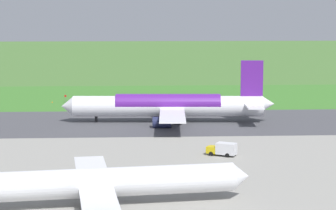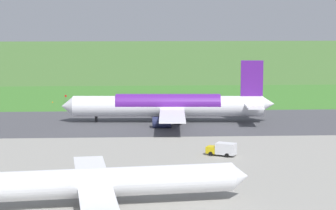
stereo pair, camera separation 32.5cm
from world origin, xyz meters
TOP-DOWN VIEW (x-y plane):
  - ground_plane at (0.00, 0.00)m, footprint 800.00×800.00m
  - runway_asphalt at (0.00, 0.00)m, footprint 600.00×37.77m
  - apron_concrete at (0.00, 69.35)m, footprint 440.00×110.00m
  - grass_verge_foreground at (0.00, -38.71)m, footprint 600.00×80.00m
  - airliner_main at (-10.39, 0.02)m, footprint 54.12×44.25m
  - airliner_parked_mid at (3.76, 70.01)m, footprint 45.23×37.10m
  - service_truck_baggage at (-18.85, 38.37)m, footprint 6.19×4.63m
  - no_stopping_sign at (19.59, -36.50)m, footprint 0.60×0.10m
  - traffic_cone_orange at (23.65, -36.46)m, footprint 0.40×0.40m

SIDE VIEW (x-z plane):
  - ground_plane at x=0.00m, z-range 0.00..0.00m
  - grass_verge_foreground at x=0.00m, z-range 0.00..0.04m
  - apron_concrete at x=0.00m, z-range 0.00..0.05m
  - runway_asphalt at x=0.00m, z-range 0.00..0.06m
  - traffic_cone_orange at x=23.65m, z-range 0.00..0.55m
  - service_truck_baggage at x=-18.85m, z-range 0.08..2.73m
  - no_stopping_sign at x=19.59m, z-range 0.23..2.60m
  - airliner_parked_mid at x=3.76m, z-range -3.00..10.21m
  - airliner_main at x=-10.39m, z-range -3.59..12.29m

